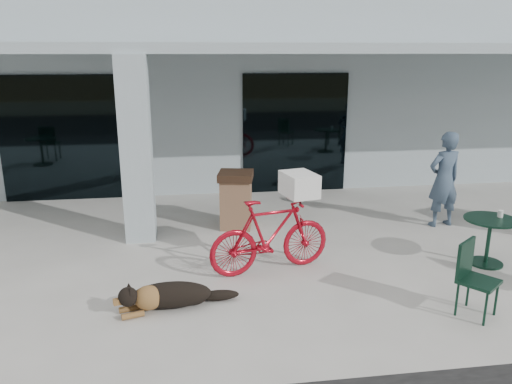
{
  "coord_description": "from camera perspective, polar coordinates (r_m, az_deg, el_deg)",
  "views": [
    {
      "loc": [
        -0.67,
        -6.11,
        3.15
      ],
      "look_at": [
        0.4,
        1.46,
        1.0
      ],
      "focal_mm": 35.0,
      "sensor_mm": 36.0,
      "label": 1
    }
  ],
  "objects": [
    {
      "name": "building",
      "position": [
        14.65,
        -5.55,
        12.13
      ],
      "size": [
        22.0,
        7.0,
        4.5
      ],
      "primitive_type": "cube",
      "color": "#9FADB4",
      "rests_on": "ground"
    },
    {
      "name": "column",
      "position": [
        8.6,
        -13.51,
        4.62
      ],
      "size": [
        0.5,
        0.5,
        3.12
      ],
      "primitive_type": "cube",
      "color": "#9FADB4",
      "rests_on": "ground"
    },
    {
      "name": "storefront_glass_left",
      "position": [
        11.52,
        -20.75,
        5.71
      ],
      "size": [
        2.8,
        0.06,
        2.7
      ],
      "primitive_type": "cube",
      "color": "black",
      "rests_on": "ground"
    },
    {
      "name": "trash_receptacle",
      "position": [
        9.19,
        -2.3,
        -0.89
      ],
      "size": [
        0.72,
        0.72,
        1.05
      ],
      "primitive_type": null,
      "rotation": [
        0.0,
        0.0,
        -0.19
      ],
      "color": "brown",
      "rests_on": "ground"
    },
    {
      "name": "ground",
      "position": [
        6.91,
        -1.66,
        -11.43
      ],
      "size": [
        80.0,
        80.0,
        0.0
      ],
      "primitive_type": "plane",
      "color": "beige",
      "rests_on": "ground"
    },
    {
      "name": "cup_near_dog",
      "position": [
        7.41,
        -3.26,
        -9.0
      ],
      "size": [
        0.12,
        0.12,
        0.11
      ],
      "primitive_type": "cylinder",
      "rotation": [
        0.0,
        0.0,
        0.42
      ],
      "color": "white",
      "rests_on": "ground"
    },
    {
      "name": "laundry_basket",
      "position": [
        7.29,
        4.96,
        0.88
      ],
      "size": [
        0.54,
        0.65,
        0.34
      ],
      "primitive_type": "cube",
      "rotation": [
        0.0,
        0.0,
        1.8
      ],
      "color": "white",
      "rests_on": "bicycle"
    },
    {
      "name": "overhang",
      "position": [
        9.73,
        -4.29,
        16.03
      ],
      "size": [
        22.0,
        2.8,
        0.18
      ],
      "primitive_type": "cube",
      "color": "#9FADB4",
      "rests_on": "column"
    },
    {
      "name": "cup_on_table",
      "position": [
        8.42,
        26.15,
        -2.25
      ],
      "size": [
        0.1,
        0.1,
        0.11
      ],
      "primitive_type": "cylinder",
      "rotation": [
        0.0,
        0.0,
        -0.31
      ],
      "color": "white",
      "rests_on": "cafe_table_far"
    },
    {
      "name": "cafe_chair_far_a",
      "position": [
        6.73,
        24.13,
        -9.22
      ],
      "size": [
        0.62,
        0.63,
        0.94
      ],
      "primitive_type": null,
      "rotation": [
        0.0,
        0.0,
        0.66
      ],
      "color": "#102E21",
      "rests_on": "ground"
    },
    {
      "name": "cafe_table_far",
      "position": [
        8.42,
        25.01,
        -5.14
      ],
      "size": [
        0.99,
        0.99,
        0.73
      ],
      "primitive_type": null,
      "rotation": [
        0.0,
        0.0,
        -0.31
      ],
      "color": "#102E21",
      "rests_on": "ground"
    },
    {
      "name": "person",
      "position": [
        9.8,
        20.69,
        1.35
      ],
      "size": [
        0.72,
        0.54,
        1.78
      ],
      "primitive_type": "imported",
      "rotation": [
        0.0,
        0.0,
        3.32
      ],
      "color": "#3A4C61",
      "rests_on": "ground"
    },
    {
      "name": "dog",
      "position": [
        6.55,
        -9.65,
        -11.35
      ],
      "size": [
        1.23,
        0.7,
        0.39
      ],
      "primitive_type": null,
      "rotation": [
        0.0,
        0.0,
        0.28
      ],
      "color": "black",
      "rests_on": "ground"
    },
    {
      "name": "bicycle",
      "position": [
        7.33,
        1.65,
        -4.98
      ],
      "size": [
        1.94,
        0.94,
        1.12
      ],
      "primitive_type": "imported",
      "rotation": [
        0.0,
        0.0,
        1.8
      ],
      "color": "#AC0D1D",
      "rests_on": "ground"
    },
    {
      "name": "storefront_glass_right",
      "position": [
        11.5,
        4.47,
        6.67
      ],
      "size": [
        2.4,
        0.06,
        2.7
      ],
      "primitive_type": "cube",
      "color": "black",
      "rests_on": "ground"
    }
  ]
}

